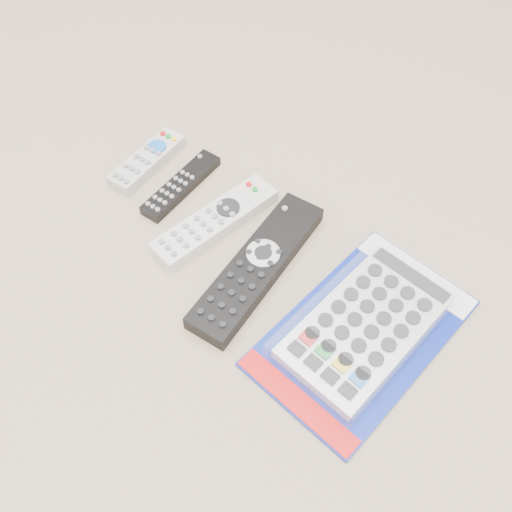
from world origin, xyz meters
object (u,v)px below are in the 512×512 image
Objects in this scene: remote_slim_black at (181,185)px; remote_large_black at (257,266)px; remote_small_grey at (147,160)px; jumbo_remote_packaged at (366,325)px; remote_silver_dvd at (215,221)px.

remote_large_black is at bearing -17.37° from remote_slim_black.
remote_slim_black is at bearing -7.82° from remote_small_grey.
jumbo_remote_packaged is at bearing -1.47° from remote_large_black.
remote_large_black is (0.10, -0.03, 0.00)m from remote_silver_dvd.
remote_small_grey is 0.93× the size of remote_slim_black.
jumbo_remote_packaged reaches higher than remote_silver_dvd.
remote_small_grey is 0.17m from remote_silver_dvd.
remote_slim_black is 0.74× the size of remote_silver_dvd.
remote_slim_black is 0.36m from jumbo_remote_packaged.
remote_small_grey reaches higher than remote_slim_black.
jumbo_remote_packaged reaches higher than remote_small_grey.
remote_silver_dvd is 0.10m from remote_large_black.
remote_large_black is at bearing -15.43° from remote_small_grey.
remote_silver_dvd is at bearing -13.61° from remote_small_grey.
jumbo_remote_packaged is (0.36, -0.04, 0.01)m from remote_slim_black.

